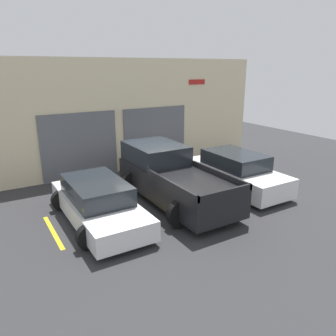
{
  "coord_description": "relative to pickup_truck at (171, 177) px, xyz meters",
  "views": [
    {
      "loc": [
        -5.54,
        -9.95,
        4.44
      ],
      "look_at": [
        0.0,
        -0.74,
        1.1
      ],
      "focal_mm": 35.0,
      "sensor_mm": 36.0,
      "label": 1
    }
  ],
  "objects": [
    {
      "name": "parking_stripe_far_left",
      "position": [
        -4.06,
        -0.3,
        -0.83
      ],
      "size": [
        0.12,
        2.2,
        0.01
      ],
      "primitive_type": "cube",
      "color": "gold",
      "rests_on": "ground"
    },
    {
      "name": "parking_stripe_left",
      "position": [
        -1.35,
        -0.3,
        -0.83
      ],
      "size": [
        0.12,
        2.2,
        0.01
      ],
      "primitive_type": "cube",
      "color": "gold",
      "rests_on": "ground"
    },
    {
      "name": "pickup_truck",
      "position": [
        0.0,
        0.0,
        0.0
      ],
      "size": [
        2.52,
        5.07,
        1.78
      ],
      "color": "black",
      "rests_on": "ground"
    },
    {
      "name": "parking_stripe_centre",
      "position": [
        1.35,
        -0.3,
        -0.83
      ],
      "size": [
        0.12,
        2.2,
        0.01
      ],
      "primitive_type": "cube",
      "color": "gold",
      "rests_on": "ground"
    },
    {
      "name": "sedan_side",
      "position": [
        2.71,
        -0.27,
        -0.2
      ],
      "size": [
        2.12,
        4.24,
        1.37
      ],
      "color": "white",
      "rests_on": "ground"
    },
    {
      "name": "parking_stripe_right",
      "position": [
        4.06,
        -0.3,
        -0.83
      ],
      "size": [
        0.12,
        2.2,
        0.01
      ],
      "primitive_type": "cube",
      "color": "gold",
      "rests_on": "ground"
    },
    {
      "name": "ground_plane",
      "position": [
        0.0,
        0.94,
        -0.84
      ],
      "size": [
        28.0,
        28.0,
        0.0
      ],
      "primitive_type": "plane",
      "color": "#2D2D30"
    },
    {
      "name": "shophouse_building",
      "position": [
        -0.01,
        4.23,
        1.53
      ],
      "size": [
        13.89,
        0.68,
        4.79
      ],
      "color": "beige",
      "rests_on": "ground"
    },
    {
      "name": "sedan_white",
      "position": [
        -2.71,
        -0.27,
        -0.25
      ],
      "size": [
        2.15,
        4.45,
        1.25
      ],
      "color": "white",
      "rests_on": "ground"
    }
  ]
}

